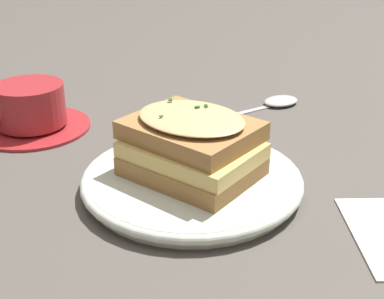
% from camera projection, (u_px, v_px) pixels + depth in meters
% --- Properties ---
extents(ground_plane, '(2.40, 2.40, 0.00)m').
position_uv_depth(ground_plane, '(177.00, 183.00, 0.58)').
color(ground_plane, '#514C47').
extents(dinner_plate, '(0.23, 0.23, 0.02)m').
position_uv_depth(dinner_plate, '(192.00, 180.00, 0.57)').
color(dinner_plate, silver).
rests_on(dinner_plate, ground_plane).
extents(sandwich, '(0.16, 0.16, 0.07)m').
position_uv_depth(sandwich, '(192.00, 146.00, 0.55)').
color(sandwich, '#A37542').
rests_on(sandwich, dinner_plate).
extents(teacup_with_saucer, '(0.15, 0.15, 0.06)m').
position_uv_depth(teacup_with_saucer, '(30.00, 110.00, 0.70)').
color(teacup_with_saucer, '#AD282D').
rests_on(teacup_with_saucer, ground_plane).
extents(spoon, '(0.12, 0.14, 0.01)m').
position_uv_depth(spoon, '(276.00, 102.00, 0.79)').
color(spoon, silver).
rests_on(spoon, ground_plane).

